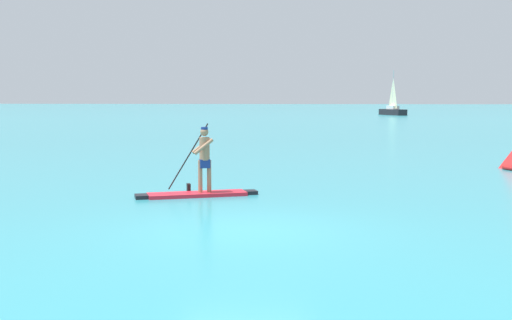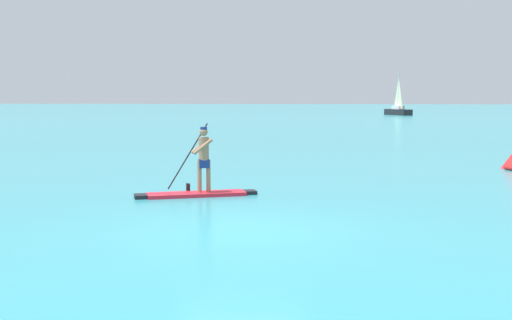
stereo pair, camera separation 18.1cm
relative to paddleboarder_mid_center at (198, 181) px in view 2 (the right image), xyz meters
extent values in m
plane|color=teal|center=(1.60, -4.15, -0.40)|extent=(440.00, 440.00, 0.00)
cube|color=red|center=(-0.04, -0.03, -0.35)|extent=(2.59, 1.50, 0.09)
cube|color=black|center=(-1.37, -0.53, -0.35)|extent=(0.46, 0.54, 0.09)
cube|color=black|center=(1.28, 0.47, -0.35)|extent=(0.43, 0.48, 0.09)
cylinder|color=#997051|center=(0.04, 0.00, 0.11)|extent=(0.11, 0.11, 0.83)
cylinder|color=#997051|center=(0.25, 0.08, 0.11)|extent=(0.11, 0.11, 0.83)
cube|color=navy|center=(0.14, 0.04, 0.44)|extent=(0.32, 0.30, 0.22)
cylinder|color=#997051|center=(0.14, 0.04, 0.82)|extent=(0.26, 0.26, 0.59)
sphere|color=#997051|center=(0.14, 0.04, 1.25)|extent=(0.21, 0.21, 0.21)
cylinder|color=navy|center=(0.14, 0.04, 1.35)|extent=(0.18, 0.18, 0.06)
cylinder|color=#997051|center=(0.15, -0.12, 0.89)|extent=(0.50, 0.27, 0.44)
cylinder|color=#997051|center=(0.04, 0.17, 0.89)|extent=(0.50, 0.27, 0.44)
cylinder|color=black|center=(-0.33, 0.32, 0.60)|extent=(1.01, 0.43, 1.72)
cube|color=black|center=(-0.33, 0.32, -0.28)|extent=(0.15, 0.22, 0.32)
cube|color=black|center=(13.67, 76.13, 0.01)|extent=(3.47, 5.52, 0.82)
cylinder|color=#B2B2B7|center=(13.67, 76.13, 3.13)|extent=(0.12, 0.12, 5.41)
pyramid|color=beige|center=(13.67, 76.13, 2.74)|extent=(0.68, 2.38, 4.44)
cube|color=silver|center=(13.67, 76.13, 0.66)|extent=(1.69, 2.18, 0.49)
camera|label=1|loc=(2.99, -16.22, 2.14)|focal=45.34mm
camera|label=2|loc=(3.17, -16.21, 2.14)|focal=45.34mm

